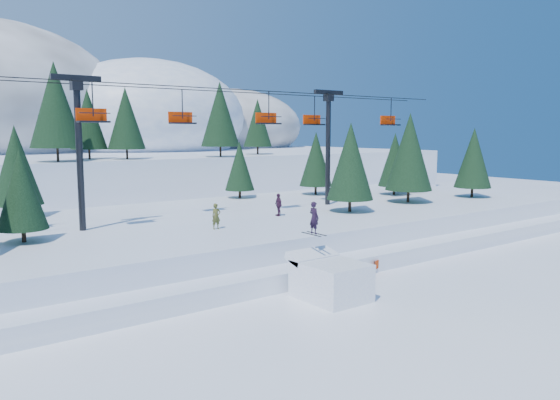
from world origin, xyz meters
TOP-DOWN VIEW (x-y plane):
  - ground at (0.00, 0.00)m, footprint 160.00×160.00m
  - mid_shelf at (0.00, 18.00)m, footprint 70.00×22.00m
  - berm at (0.00, 8.00)m, footprint 70.00×6.00m
  - jump_kicker at (-0.40, 2.72)m, footprint 3.03×4.29m
  - chairlift at (2.08, 18.05)m, footprint 46.00×3.21m
  - conifer_stand at (1.68, 17.84)m, footprint 61.32×16.89m
  - distant_skiers at (1.43, 16.57)m, footprint 33.90×7.52m
  - banner_near at (6.59, 5.26)m, footprint 2.68×1.05m
  - banner_far at (9.31, 6.30)m, footprint 2.62×1.19m

SIDE VIEW (x-z plane):
  - ground at x=0.00m, z-range 0.00..0.00m
  - banner_near at x=6.59m, z-range 0.09..0.99m
  - banner_far at x=9.31m, z-range 0.09..0.99m
  - berm at x=0.00m, z-range 0.00..1.10m
  - jump_kicker at x=-0.40m, z-range -1.45..3.77m
  - mid_shelf at x=0.00m, z-range 0.00..2.50m
  - distant_skiers at x=1.43m, z-range 2.46..4.31m
  - conifer_stand at x=1.68m, z-range 2.01..11.85m
  - chairlift at x=2.08m, z-range 4.18..14.46m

